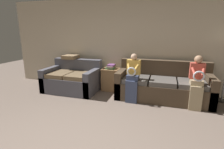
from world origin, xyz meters
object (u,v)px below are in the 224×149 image
couch_main (163,86)px  book_stack (111,67)px  couch_side (73,80)px  throw_pillow (70,57)px  side_shelf (111,79)px  child_right_seated (197,80)px  child_left_seated (133,76)px

couch_main → book_stack: size_ratio=6.97×
couch_side → throw_pillow: 0.73m
couch_side → side_shelf: bearing=20.0°
child_right_seated → throw_pillow: child_right_seated is taller
couch_side → side_shelf: couch_side is taller
couch_side → child_right_seated: bearing=-4.9°
child_right_seated → book_stack: child_right_seated is taller
child_right_seated → side_shelf: size_ratio=1.86×
couch_main → couch_side: bearing=-177.3°
throw_pillow → child_left_seated: bearing=-17.1°
couch_main → throw_pillow: bearing=175.1°
throw_pillow → book_stack: bearing=0.7°
throw_pillow → couch_side: bearing=-55.7°
child_right_seated → book_stack: 2.21m
book_stack → throw_pillow: throw_pillow is taller
child_left_seated → child_right_seated: child_right_seated is taller
child_left_seated → throw_pillow: 2.11m
child_left_seated → book_stack: bearing=139.5°
couch_main → child_left_seated: (-0.69, -0.38, 0.29)m
throw_pillow → couch_main: bearing=-4.9°
child_left_seated → child_right_seated: (1.38, 0.00, 0.02)m
side_shelf → book_stack: size_ratio=1.94×
couch_main → couch_side: couch_main is taller
couch_main → child_left_seated: child_left_seated is taller
couch_side → side_shelf: 1.09m
child_right_seated → child_left_seated: bearing=-179.9°
child_left_seated → couch_side: bearing=171.3°
book_stack → child_left_seated: bearing=-40.5°
child_right_seated → couch_main: bearing=151.0°
couch_side → throw_pillow: (-0.24, 0.35, 0.59)m
couch_main → side_shelf: (-1.43, 0.26, -0.01)m
child_left_seated → book_stack: size_ratio=3.56×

